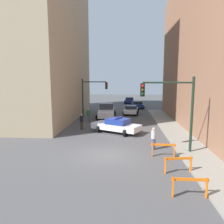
{
  "coord_description": "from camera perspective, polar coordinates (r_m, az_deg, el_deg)",
  "views": [
    {
      "loc": [
        1.35,
        -14.22,
        5.14
      ],
      "look_at": [
        -0.01,
        7.48,
        1.87
      ],
      "focal_mm": 35.0,
      "sensor_mm": 36.0,
      "label": 1
    }
  ],
  "objects": [
    {
      "name": "pedestrian_crossing",
      "position": [
        22.61,
        -7.93,
        -2.44
      ],
      "size": [
        0.43,
        0.43,
        1.66
      ],
      "rotation": [
        0.0,
        0.0,
        4.49
      ],
      "color": "#382D23",
      "rests_on": "ground_plane"
    },
    {
      "name": "white_truck",
      "position": [
        29.21,
        -1.47,
        0.21
      ],
      "size": [
        2.85,
        5.51,
        1.9
      ],
      "rotation": [
        0.0,
        0.0,
        0.06
      ],
      "color": "silver",
      "rests_on": "ground_plane"
    },
    {
      "name": "traffic_light_far",
      "position": [
        29.34,
        -5.58,
        5.1
      ],
      "size": [
        3.44,
        0.35,
        5.2
      ],
      "color": "black",
      "rests_on": "ground_plane"
    },
    {
      "name": "traffic_light_near",
      "position": [
        15.53,
        16.14,
        2.27
      ],
      "size": [
        3.64,
        0.35,
        5.2
      ],
      "color": "black",
      "rests_on": "sidewalk_right"
    },
    {
      "name": "barrier_mid",
      "position": [
        12.85,
        16.93,
        -12.43
      ],
      "size": [
        1.59,
        0.39,
        0.9
      ],
      "rotation": [
        0.0,
        0.0,
        0.16
      ],
      "color": "orange",
      "rests_on": "ground_plane"
    },
    {
      "name": "pedestrian_corner",
      "position": [
        26.47,
        -6.13,
        -0.8
      ],
      "size": [
        0.46,
        0.46,
        1.66
      ],
      "rotation": [
        0.0,
        0.0,
        0.35
      ],
      "color": "#474C66",
      "rests_on": "ground_plane"
    },
    {
      "name": "parked_car_near",
      "position": [
        32.5,
        5.02,
        0.62
      ],
      "size": [
        2.56,
        4.46,
        1.31
      ],
      "rotation": [
        0.0,
        0.0,
        -0.1
      ],
      "color": "silver",
      "rests_on": "ground_plane"
    },
    {
      "name": "building_corner_left",
      "position": [
        32.09,
        -22.76,
        21.35
      ],
      "size": [
        14.0,
        20.0,
        25.19
      ],
      "color": "tan",
      "rests_on": "ground_plane"
    },
    {
      "name": "ground_plane",
      "position": [
        15.18,
        -1.77,
        -11.24
      ],
      "size": [
        120.0,
        120.0,
        0.0
      ],
      "primitive_type": "plane",
      "color": "#4C4C4F"
    },
    {
      "name": "barrier_front",
      "position": [
        10.56,
        19.69,
        -17.31
      ],
      "size": [
        1.6,
        0.17,
        0.9
      ],
      "rotation": [
        0.0,
        0.0,
        -0.0
      ],
      "color": "orange",
      "rests_on": "ground_plane"
    },
    {
      "name": "barrier_back",
      "position": [
        15.11,
        13.23,
        -9.09
      ],
      "size": [
        1.6,
        0.24,
        0.9
      ],
      "rotation": [
        0.0,
        0.0,
        -0.05
      ],
      "color": "orange",
      "rests_on": "ground_plane"
    },
    {
      "name": "sidewalk_right",
      "position": [
        15.86,
        21.57,
        -10.75
      ],
      "size": [
        2.4,
        44.0,
        0.12
      ],
      "color": "gray",
      "rests_on": "ground_plane"
    },
    {
      "name": "parked_car_mid",
      "position": [
        39.38,
        6.62,
        1.98
      ],
      "size": [
        2.43,
        4.39,
        1.31
      ],
      "rotation": [
        0.0,
        0.0,
        0.06
      ],
      "color": "navy",
      "rests_on": "ground_plane"
    },
    {
      "name": "parked_car_far",
      "position": [
        47.12,
        4.58,
        3.08
      ],
      "size": [
        2.31,
        4.32,
        1.31
      ],
      "rotation": [
        0.0,
        0.0,
        -0.01
      ],
      "color": "navy",
      "rests_on": "ground_plane"
    },
    {
      "name": "pedestrian_sidewalk",
      "position": [
        16.41,
        10.8,
        -6.71
      ],
      "size": [
        0.51,
        0.51,
        1.66
      ],
      "rotation": [
        0.0,
        0.0,
        5.37
      ],
      "color": "#474C66",
      "rests_on": "ground_plane"
    },
    {
      "name": "police_car",
      "position": [
        21.14,
        1.16,
        -3.51
      ],
      "size": [
        5.02,
        3.84,
        1.52
      ],
      "rotation": [
        0.0,
        0.0,
        1.08
      ],
      "color": "white",
      "rests_on": "ground_plane"
    }
  ]
}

